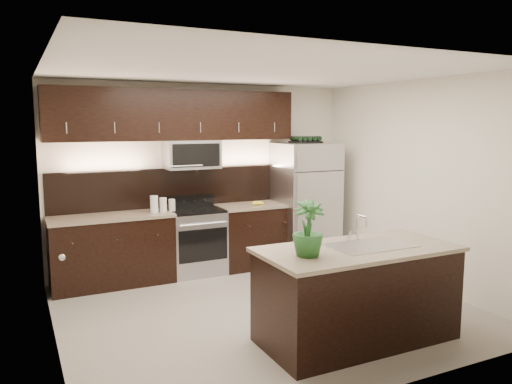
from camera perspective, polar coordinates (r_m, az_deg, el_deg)
ground at (r=5.94m, az=1.06°, el=-13.23°), size 4.50×4.50×0.00m
room_walls at (r=5.47m, az=0.25°, el=3.24°), size 4.52×4.02×2.71m
counter_run at (r=7.13m, az=-8.47°, el=-5.74°), size 3.51×0.65×0.94m
upper_fixtures at (r=7.08m, az=-8.90°, el=7.79°), size 3.49×0.40×1.66m
island at (r=5.11m, az=11.45°, el=-11.31°), size 1.96×0.96×0.94m
sink_faucet at (r=5.07m, az=12.88°, el=-5.80°), size 0.84×0.50×0.28m
refrigerator at (r=7.81m, az=5.61°, el=-1.16°), size 0.89×0.80×1.84m
wine_rack at (r=7.72m, az=5.71°, el=5.96°), size 0.45×0.28×0.11m
plant at (r=4.53m, az=5.98°, el=-4.17°), size 0.36×0.36×0.51m
canisters at (r=6.89m, az=-10.81°, el=-1.42°), size 0.35×0.11×0.23m
french_press at (r=7.61m, az=3.28°, el=-0.23°), size 0.12×0.12×0.34m
bananas at (r=7.36m, az=-0.23°, el=-1.29°), size 0.19×0.16×0.05m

